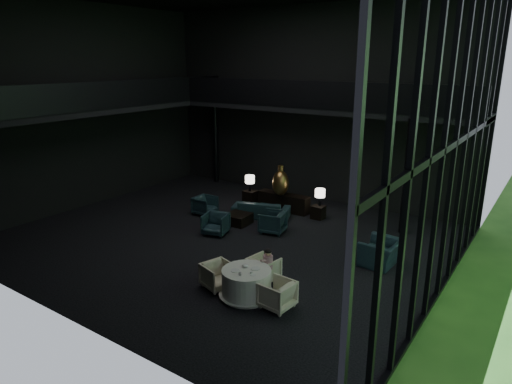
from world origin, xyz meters
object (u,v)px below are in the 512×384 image
Objects in this scene: side_table_right at (318,212)px; coffee_table at (238,219)px; lounge_armchair_south at (216,222)px; table_lamp_left at (250,180)px; bronze_urn at (280,183)px; window_armchair at (381,247)px; dining_chair_east at (277,293)px; dining_table at (247,285)px; side_table_left at (251,197)px; lounge_armchair_west at (205,204)px; child at (268,259)px; console at (284,202)px; lounge_armchair_east at (273,220)px; dining_chair_west at (218,275)px; table_lamp_right at (320,194)px; sofa at (261,206)px; dining_chair_north at (264,268)px.

coffee_table is (-2.18, -2.20, -0.06)m from side_table_right.
table_lamp_left is at bearing 90.44° from lounge_armchair_south.
bronze_urn is 5.58m from window_armchair.
dining_chair_east reaches higher than coffee_table.
dining_table reaches higher than coffee_table.
side_table_left is 0.73× the size of dining_chair_east.
lounge_armchair_south is at bearing -74.09° from side_table_left.
child reaches higher than lounge_armchair_west.
bronze_urn is at bearing -90.00° from console.
lounge_armchair_east is at bearing -106.48° from side_table_right.
dining_chair_west is 1.32× the size of child.
table_lamp_right is at bearing 152.07° from lounge_armchair_east.
side_table_right is 0.61× the size of lounge_armchair_west.
side_table_left is at bearing 114.25° from coffee_table.
dining_chair_east is at bearing -0.39° from dining_table.
lounge_armchair_west is (-1.98, -0.99, -0.03)m from sofa.
dining_chair_west is at bearing -36.39° from window_armchair.
dining_chair_west is (-1.83, -0.03, -0.01)m from dining_chair_east.
sofa is at bearing -40.20° from table_lamp_left.
table_lamp_right is at bearing 90.00° from side_table_right.
console is at bearing 179.67° from table_lamp_right.
bronze_urn reaches higher than lounge_armchair_south.
sofa is at bearing -41.33° from side_table_left.
child reaches higher than dining_chair_east.
lounge_armchair_east is (0.94, -2.05, -0.75)m from bronze_urn.
table_lamp_left is 1.03× the size of table_lamp_right.
child is (3.47, -3.30, 0.54)m from coffee_table.
coffee_table is 1.10× the size of dining_chair_east.
dining_chair_east is 1.36× the size of child.
lounge_armchair_east is at bearing -41.23° from table_lamp_left.
coffee_table is at bearing -43.57° from child.
lounge_armchair_east reaches higher than dining_chair_north.
table_lamp_left reaches higher than window_armchair.
lounge_armchair_west is 6.21m from child.
table_lamp_left reaches higher than dining_chair_east.
dining_table is at bearing -50.97° from coffee_table.
coffee_table is 1.14× the size of dining_chair_west.
coffee_table is (1.69, -0.12, -0.22)m from lounge_armchair_west.
table_lamp_right is at bearing 46.44° from coffee_table.
table_lamp_left is 0.52× the size of window_armchair.
child is at bearing -50.86° from table_lamp_left.
side_table_right is 5.68m from child.
table_lamp_right reaches higher than lounge_armchair_south.
sofa is 6.67m from dining_chair_east.
console is 2.38m from coffee_table.
table_lamp_left reaches higher than child.
dining_table is 1.02m from dining_chair_north.
bronze_urn reaches higher than dining_chair_west.
coffee_table is at bearing -133.56° from table_lamp_right.
lounge_armchair_south is at bearing -62.78° from lounge_armchair_east.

